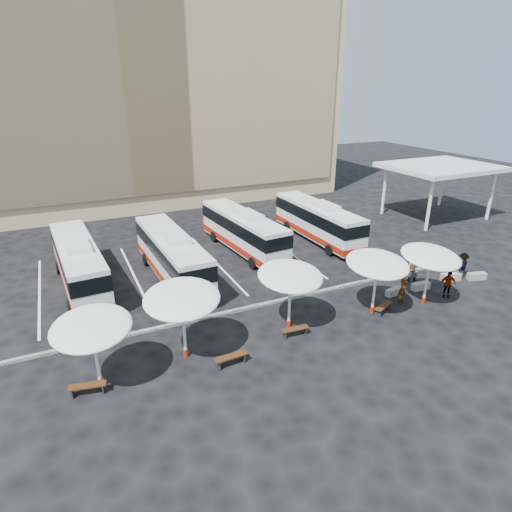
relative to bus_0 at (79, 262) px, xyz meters
name	(u,v)px	position (x,y,z in m)	size (l,w,h in m)	color
ground	(262,310)	(9.41, -7.90, -1.73)	(120.00, 120.00, 0.00)	black
sandstone_building	(138,82)	(9.41, 23.97, 10.89)	(42.00, 18.25, 29.60)	tan
service_canopy	(441,168)	(33.41, 2.10, 3.13)	(10.00, 8.00, 5.20)	silver
curb_divider	(258,305)	(9.41, -7.40, -1.66)	(34.00, 0.25, 0.15)	black
bay_lines	(216,263)	(9.41, 0.10, -1.73)	(24.15, 12.00, 0.01)	white
bus_0	(79,262)	(0.00, 0.00, 0.00)	(3.00, 10.82, 3.40)	silver
bus_1	(172,254)	(5.81, -1.27, 0.03)	(2.83, 10.97, 3.46)	silver
bus_2	(243,230)	(12.25, 1.51, 0.00)	(3.20, 10.86, 3.40)	silver
bus_3	(317,220)	(19.02, 1.27, 0.00)	(2.59, 10.75, 3.41)	silver
sunshade_0	(91,328)	(-0.07, -11.03, 1.27)	(4.10, 4.13, 3.53)	silver
sunshade_1	(182,299)	(3.99, -10.48, 1.47)	(4.56, 4.59, 3.78)	silver
sunshade_2	(290,276)	(9.92, -10.21, 1.36)	(3.57, 3.61, 3.64)	silver
sunshade_3	(377,264)	(15.10, -10.92, 1.39)	(3.82, 3.87, 3.68)	silver
sunshade_4	(431,257)	(18.73, -11.29, 1.34)	(3.66, 3.71, 3.62)	silver
wood_bench_0	(88,387)	(-0.62, -11.36, -1.37)	(1.62, 0.72, 0.48)	#321B0B
wood_bench_1	(231,358)	(5.76, -12.04, -1.35)	(1.66, 0.54, 0.50)	#321B0B
wood_bench_2	(295,330)	(9.79, -11.13, -1.38)	(1.52, 0.49, 0.46)	#321B0B
wood_bench_3	(383,307)	(15.73, -11.13, -1.37)	(1.60, 1.00, 0.48)	#321B0B
conc_bench_0	(394,292)	(17.84, -9.66, -1.51)	(1.18, 0.39, 0.44)	gray
conc_bench_1	(421,286)	(19.97, -9.79, -1.50)	(1.27, 0.42, 0.48)	gray
conc_bench_2	(451,277)	(22.86, -9.62, -1.48)	(1.34, 0.45, 0.50)	gray
conc_bench_3	(477,276)	(24.60, -10.25, -1.50)	(1.27, 0.42, 0.48)	gray
passenger_0	(403,289)	(17.56, -10.64, -0.78)	(0.69, 0.46, 1.90)	black
passenger_1	(411,268)	(20.37, -8.41, -0.80)	(0.91, 0.71, 1.88)	black
passenger_2	(448,284)	(20.65, -11.25, -0.85)	(1.03, 0.43, 1.76)	black
passenger_3	(462,266)	(23.84, -9.58, -0.83)	(1.17, 0.67, 1.81)	black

